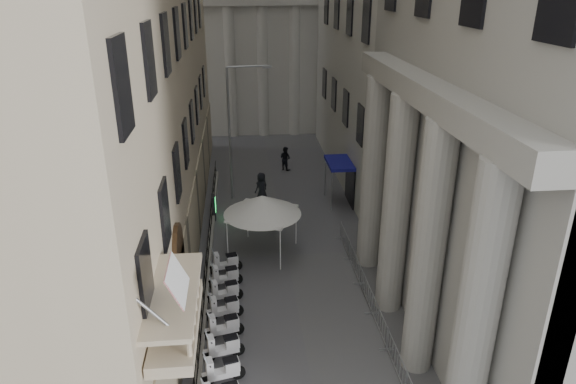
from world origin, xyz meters
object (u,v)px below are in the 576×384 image
Objects in this scene: info_kiosk at (214,207)px; pedestrian_b at (285,158)px; street_lamp at (235,122)px; pedestrian_a at (272,217)px; security_tent at (253,201)px.

info_kiosk is 0.83× the size of pedestrian_b.
street_lamp is 4.75× the size of pedestrian_b.
pedestrian_a is at bearing 123.80° from pedestrian_b.
security_tent reaches higher than info_kiosk.
pedestrian_a is (1.16, 2.03, -2.03)m from security_tent.
security_tent is 2.67× the size of info_kiosk.
street_lamp reaches higher than pedestrian_a.
street_lamp is at bearing 97.98° from pedestrian_b.
pedestrian_a is (2.06, -5.19, -4.63)m from street_lamp.
pedestrian_a is at bearing -30.32° from info_kiosk.
security_tent is at bearing -89.95° from street_lamp.
info_kiosk is (-1.53, -3.25, -4.68)m from street_lamp.
security_tent reaches higher than pedestrian_a.
street_lamp is 8.03m from pedestrian_b.
pedestrian_b is at bearing 47.63° from street_lamp.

